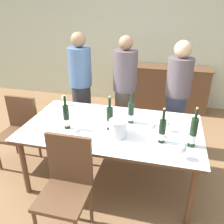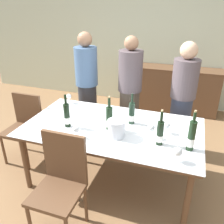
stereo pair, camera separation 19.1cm
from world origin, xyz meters
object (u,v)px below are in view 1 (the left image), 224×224
wine_glass_4 (152,127)px  ice_bucket (118,128)px  wine_bottle_4 (110,119)px  wine_glass_2 (182,149)px  person_host (81,89)px  person_guest_right (177,99)px  sideboard_cabinet (166,88)px  wine_bottle_0 (193,133)px  chair_near_front (66,182)px  dining_table (112,131)px  wine_glass_3 (78,131)px  chair_left_end (19,127)px  person_guest_left (125,94)px  wine_bottle_3 (66,117)px  wine_glass_1 (167,124)px  wine_glass_0 (64,98)px  wine_bottle_1 (131,113)px  wine_bottle_2 (162,131)px

wine_glass_4 → ice_bucket: bearing=-164.8°
wine_bottle_4 → wine_glass_2: (0.75, -0.35, -0.03)m
ice_bucket → person_host: (-0.81, 1.06, -0.02)m
person_host → person_guest_right: bearing=-0.8°
wine_glass_4 → person_host: (-1.15, 0.97, -0.02)m
sideboard_cabinet → wine_bottle_0: (0.32, -2.53, 0.45)m
wine_bottle_4 → chair_near_front: (-0.21, -0.71, -0.30)m
wine_bottle_0 → dining_table: bearing=167.4°
dining_table → wine_bottle_0: wine_bottle_0 is taller
wine_glass_3 → person_guest_right: 1.54m
chair_left_end → person_guest_right: person_guest_right is taller
wine_glass_2 → person_guest_left: person_guest_left is taller
wine_glass_4 → dining_table: bearing=169.2°
wine_bottle_3 → wine_glass_1: (1.06, 0.20, -0.05)m
wine_bottle_4 → wine_glass_0: wine_bottle_4 is taller
wine_bottle_0 → chair_left_end: bearing=172.7°
wine_glass_2 → wine_bottle_4: bearing=154.7°
wine_glass_0 → wine_glass_2: bearing=-29.6°
dining_table → wine_glass_3: bearing=-129.1°
sideboard_cabinet → wine_bottle_3: 2.72m
wine_glass_0 → wine_glass_2: (1.51, -0.86, 0.00)m
sideboard_cabinet → chair_left_end: size_ratio=1.81×
wine_bottle_1 → wine_glass_0: bearing=162.8°
wine_bottle_1 → wine_bottle_2: bearing=-42.3°
wine_glass_4 → person_guest_right: 0.98m
wine_bottle_4 → chair_left_end: (-1.26, 0.14, -0.35)m
chair_near_front → person_guest_right: (0.91, 1.64, 0.23)m
dining_table → wine_glass_0: (-0.77, 0.44, 0.15)m
wine_bottle_1 → wine_bottle_4: size_ratio=0.94×
wine_bottle_4 → wine_glass_4: bearing=-3.3°
wine_glass_3 → chair_near_front: size_ratio=0.13×
wine_bottle_1 → wine_bottle_3: bearing=-155.5°
wine_bottle_2 → wine_glass_4: size_ratio=2.50×
wine_glass_0 → wine_glass_1: 1.42m
ice_bucket → wine_bottle_4: size_ratio=0.50×
person_host → person_guest_left: bearing=-1.4°
sideboard_cabinet → wine_glass_0: (-1.29, -1.90, 0.40)m
chair_left_end → wine_glass_1: bearing=-1.1°
wine_bottle_0 → wine_bottle_1: 0.74m
ice_bucket → wine_glass_0: 1.08m
dining_table → wine_glass_0: bearing=150.1°
person_guest_right → sideboard_cabinet: bearing=96.7°
wine_bottle_3 → wine_glass_0: (-0.30, 0.60, -0.04)m
wine_glass_0 → sideboard_cabinet: bearing=55.8°
wine_glass_4 → chair_left_end: chair_left_end is taller
wine_glass_0 → chair_near_front: chair_near_front is taller
dining_table → wine_glass_2: wine_glass_2 is taller
chair_near_front → wine_bottle_1: bearing=66.2°
wine_glass_2 → person_host: person_host is taller
ice_bucket → wine_bottle_3: (-0.58, 0.03, 0.03)m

